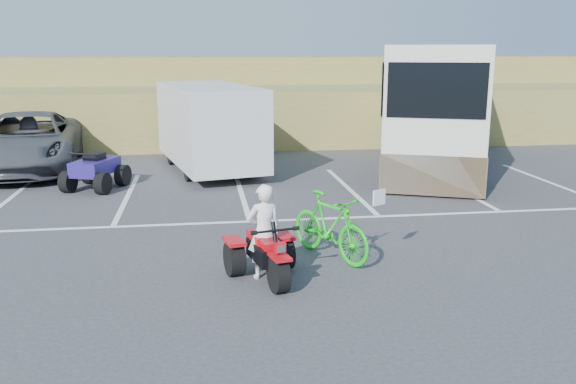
{
  "coord_description": "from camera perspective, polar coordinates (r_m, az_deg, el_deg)",
  "views": [
    {
      "loc": [
        -0.93,
        -9.46,
        3.39
      ],
      "look_at": [
        0.53,
        0.67,
        1.0
      ],
      "focal_mm": 38.0,
      "sensor_mm": 36.0,
      "label": 1
    }
  ],
  "objects": [
    {
      "name": "cargo_trailer",
      "position": [
        17.58,
        -7.39,
        6.25
      ],
      "size": [
        3.14,
        5.51,
        2.42
      ],
      "rotation": [
        0.0,
        0.0,
        0.22
      ],
      "color": "silver",
      "rests_on": "ground"
    },
    {
      "name": "quad_atv_blue",
      "position": [
        15.98,
        -17.45,
        0.29
      ],
      "size": [
        1.62,
        1.85,
        1.01
      ],
      "primitive_type": null,
      "rotation": [
        0.0,
        0.0,
        -0.36
      ],
      "color": "navy",
      "rests_on": "ground"
    },
    {
      "name": "rider",
      "position": [
        9.19,
        -2.25,
        -3.7
      ],
      "size": [
        0.6,
        0.46,
        1.46
      ],
      "primitive_type": "imported",
      "rotation": [
        0.0,
        0.0,
        3.36
      ],
      "color": "white",
      "rests_on": "ground"
    },
    {
      "name": "green_dirt_bike",
      "position": [
        10.1,
        3.94,
        -3.2
      ],
      "size": [
        1.35,
        1.86,
        1.11
      ],
      "primitive_type": "imported",
      "rotation": [
        0.0,
        0.0,
        0.51
      ],
      "color": "#14BF19",
      "rests_on": "ground"
    },
    {
      "name": "quad_atv_green",
      "position": [
        17.29,
        -5.37,
        1.78
      ],
      "size": [
        1.55,
        1.82,
        1.02
      ],
      "primitive_type": null,
      "rotation": [
        0.0,
        0.0,
        -0.28
      ],
      "color": "#1C5D15",
      "rests_on": "ground"
    },
    {
      "name": "grey_pickup",
      "position": [
        19.06,
        -23.21,
        4.34
      ],
      "size": [
        3.36,
        6.17,
        1.64
      ],
      "primitive_type": "imported",
      "rotation": [
        0.0,
        0.0,
        0.11
      ],
      "color": "#47494F",
      "rests_on": "ground"
    },
    {
      "name": "grass_embankment",
      "position": [
        25.04,
        -6.11,
        8.57
      ],
      "size": [
        40.0,
        8.5,
        3.1
      ],
      "color": "olive",
      "rests_on": "ground"
    },
    {
      "name": "red_trike_atv",
      "position": [
        9.29,
        -1.91,
        -8.27
      ],
      "size": [
        1.35,
        1.62,
        0.92
      ],
      "primitive_type": null,
      "rotation": [
        0.0,
        0.0,
        0.22
      ],
      "color": "red",
      "rests_on": "ground"
    },
    {
      "name": "parking_stripes",
      "position": [
        14.06,
        -0.62,
        -0.79
      ],
      "size": [
        28.0,
        5.16,
        0.01
      ],
      "color": "white",
      "rests_on": "ground"
    },
    {
      "name": "rv_motorhome",
      "position": [
        19.19,
        13.8,
        7.13
      ],
      "size": [
        5.94,
        9.81,
        3.46
      ],
      "rotation": [
        0.0,
        0.0,
        -0.39
      ],
      "color": "silver",
      "rests_on": "ground"
    },
    {
      "name": "ground",
      "position": [
        10.1,
        -2.45,
        -6.49
      ],
      "size": [
        100.0,
        100.0,
        0.0
      ],
      "primitive_type": "plane",
      "color": "#363639",
      "rests_on": "ground"
    }
  ]
}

